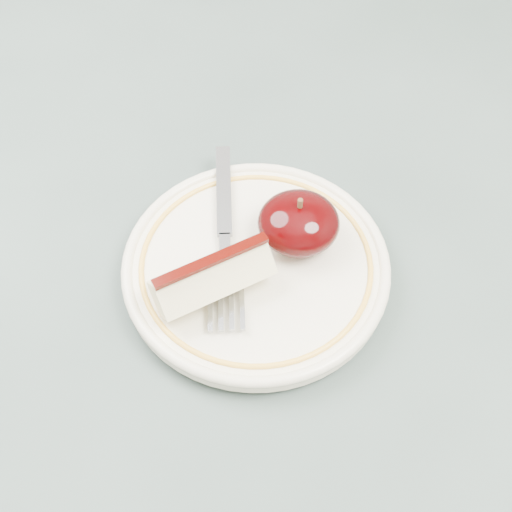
{
  "coord_description": "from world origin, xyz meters",
  "views": [
    {
      "loc": [
        0.02,
        -0.29,
        1.22
      ],
      "look_at": [
        0.0,
        0.02,
        0.78
      ],
      "focal_mm": 50.0,
      "sensor_mm": 36.0,
      "label": 1
    }
  ],
  "objects_px": {
    "plate": "(256,266)",
    "fork": "(225,236)",
    "table": "(254,349)",
    "apple_half": "(299,223)"
  },
  "relations": [
    {
      "from": "plate",
      "to": "fork",
      "type": "bearing_deg",
      "value": 140.7
    },
    {
      "from": "table",
      "to": "plate",
      "type": "distance_m",
      "value": 0.1
    },
    {
      "from": "apple_half",
      "to": "fork",
      "type": "relative_size",
      "value": 0.35
    },
    {
      "from": "apple_half",
      "to": "fork",
      "type": "xyz_separation_m",
      "value": [
        -0.06,
        -0.0,
        -0.01
      ]
    },
    {
      "from": "table",
      "to": "apple_half",
      "type": "distance_m",
      "value": 0.14
    },
    {
      "from": "table",
      "to": "fork",
      "type": "relative_size",
      "value": 4.98
    },
    {
      "from": "table",
      "to": "plate",
      "type": "bearing_deg",
      "value": 87.29
    },
    {
      "from": "plate",
      "to": "fork",
      "type": "xyz_separation_m",
      "value": [
        -0.03,
        0.02,
        0.01
      ]
    },
    {
      "from": "apple_half",
      "to": "fork",
      "type": "distance_m",
      "value": 0.06
    },
    {
      "from": "plate",
      "to": "apple_half",
      "type": "distance_m",
      "value": 0.05
    }
  ]
}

